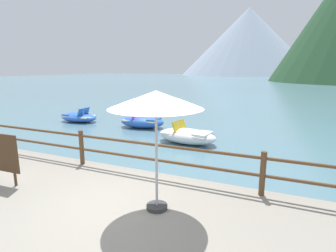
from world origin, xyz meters
The scene contains 7 objects.
ground_plane centered at (0.00, 40.00, 0.00)m, with size 200.00×200.00×0.00m, color slate.
dock_railing centered at (0.00, 1.55, 0.98)m, with size 23.92×0.12×0.95m.
beach_umbrella centered at (0.62, 0.14, 2.45)m, with size 1.70×1.70×2.24m.
pedal_boat_0 centered at (-4.07, 8.01, 0.31)m, with size 2.45×1.48×0.90m.
pedal_boat_1 centered at (-0.91, 6.11, 0.31)m, with size 2.68×1.64×0.91m.
pedal_boat_2 centered at (-8.19, 7.93, 0.26)m, with size 2.28×1.37×0.83m.
distant_peak centered at (-16.20, 130.06, 15.01)m, with size 60.12×60.12×30.03m, color #93A3B7.
Camera 1 is at (2.72, -4.10, 3.01)m, focal length 29.08 mm.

